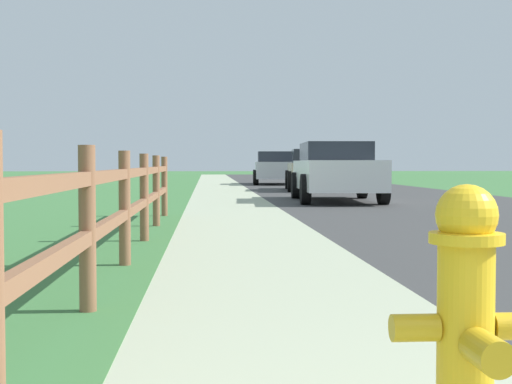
% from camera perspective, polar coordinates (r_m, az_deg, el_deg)
% --- Properties ---
extents(ground_plane, '(120.00, 120.00, 0.00)m').
position_cam_1_polar(ground_plane, '(25.37, -0.44, 0.13)').
color(ground_plane, '#3D733C').
extents(road_asphalt, '(7.00, 66.00, 0.01)m').
position_cam_1_polar(road_asphalt, '(27.78, 6.53, 0.31)').
color(road_asphalt, '#3B3B3B').
rests_on(road_asphalt, ground).
extents(curb_concrete, '(6.00, 66.00, 0.01)m').
position_cam_1_polar(curb_concrete, '(27.36, -6.98, 0.28)').
color(curb_concrete, '#A8B193').
rests_on(curb_concrete, ground).
extents(grass_verge, '(5.00, 66.00, 0.00)m').
position_cam_1_polar(grass_verge, '(27.48, -10.11, 0.28)').
color(grass_verge, '#3D733C').
rests_on(grass_verge, ground).
extents(fire_hydrant, '(0.49, 0.41, 0.90)m').
position_cam_1_polar(fire_hydrant, '(2.45, 16.43, -9.77)').
color(fire_hydrant, yellow).
rests_on(fire_hydrant, ground).
extents(rail_fence, '(0.11, 12.73, 1.09)m').
position_cam_1_polar(rail_fence, '(6.83, -10.43, -0.58)').
color(rail_fence, brown).
rests_on(rail_fence, ground).
extents(parked_suv_white, '(2.21, 4.79, 1.49)m').
position_cam_1_polar(parked_suv_white, '(18.24, 6.38, 1.71)').
color(parked_suv_white, white).
rests_on(parked_suv_white, ground).
extents(parked_car_beige, '(2.32, 4.46, 1.45)m').
position_cam_1_polar(parked_car_beige, '(25.41, 4.75, 1.80)').
color(parked_car_beige, '#C6B793').
rests_on(parked_car_beige, ground).
extents(parked_car_silver, '(2.16, 4.56, 1.49)m').
position_cam_1_polar(parked_car_silver, '(32.66, 1.51, 1.93)').
color(parked_car_silver, '#B7BABF').
rests_on(parked_car_silver, ground).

